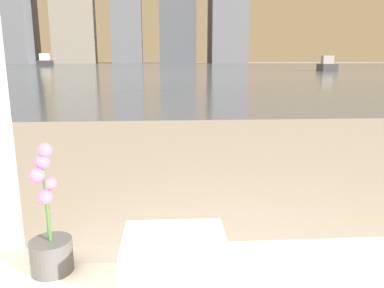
{
  "coord_description": "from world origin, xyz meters",
  "views": [
    {
      "loc": [
        -0.15,
        -0.19,
        1.16
      ],
      "look_at": [
        0.01,
        2.28,
        0.6
      ],
      "focal_mm": 35.0,
      "sensor_mm": 36.0,
      "label": 1
    }
  ],
  "objects": [
    {
      "name": "harbor_boat_1",
      "position": [
        -20.64,
        66.01,
        0.76
      ],
      "size": [
        2.76,
        5.92,
        2.14
      ],
      "color": "#2D2D33",
      "rests_on": "harbor_water"
    },
    {
      "name": "towel_stack",
      "position": [
        -0.14,
        0.78,
        0.6
      ],
      "size": [
        0.29,
        0.22,
        0.16
      ],
      "color": "white",
      "rests_on": "bathtub"
    },
    {
      "name": "harbor_water",
      "position": [
        0.0,
        62.0,
        0.01
      ],
      "size": [
        180.0,
        110.0,
        0.01
      ],
      "color": "slate",
      "rests_on": "ground_plane"
    },
    {
      "name": "harbor_boat_2",
      "position": [
        16.32,
        38.05,
        0.55
      ],
      "size": [
        2.26,
        4.31,
        1.54
      ],
      "color": "#4C4C51",
      "rests_on": "harbor_water"
    },
    {
      "name": "potted_orchid",
      "position": [
        -0.52,
        0.89,
        0.62
      ],
      "size": [
        0.13,
        0.13,
        0.41
      ],
      "color": "#4C4C4C",
      "rests_on": "bathtub"
    },
    {
      "name": "skyline_tower_3",
      "position": [
        3.36,
        118.0,
        11.3
      ],
      "size": [
        10.93,
        6.91,
        22.6
      ],
      "color": "#4C515B",
      "rests_on": "ground_plane"
    }
  ]
}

